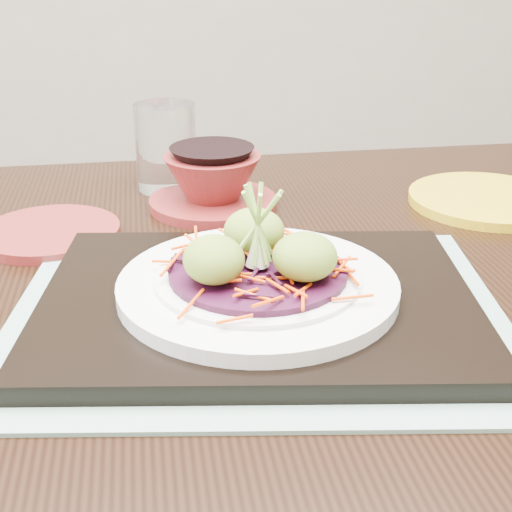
{
  "coord_description": "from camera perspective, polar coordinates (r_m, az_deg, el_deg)",
  "views": [
    {
      "loc": [
        0.0,
        -0.68,
        1.11
      ],
      "look_at": [
        0.05,
        -0.1,
        0.85
      ],
      "focal_mm": 50.0,
      "sensor_mm": 36.0,
      "label": 1
    }
  ],
  "objects": [
    {
      "name": "yellow_plate",
      "position": [
        0.94,
        18.02,
        4.3
      ],
      "size": [
        0.26,
        0.26,
        0.01
      ],
      "primitive_type": "cylinder",
      "rotation": [
        0.0,
        0.0,
        0.47
      ],
      "color": "#B29013",
      "rests_on": "dining_table"
    },
    {
      "name": "cabbage_bed",
      "position": [
        0.62,
        0.14,
        -1.26
      ],
      "size": [
        0.15,
        0.15,
        0.01
      ],
      "primitive_type": "cylinder",
      "color": "#360A24",
      "rests_on": "white_plate"
    },
    {
      "name": "white_plate",
      "position": [
        0.62,
        0.14,
        -2.29
      ],
      "size": [
        0.24,
        0.24,
        0.02
      ],
      "color": "silver",
      "rests_on": "serving_tray"
    },
    {
      "name": "terracotta_bowl_set",
      "position": [
        0.87,
        -3.48,
        5.76
      ],
      "size": [
        0.2,
        0.2,
        0.07
      ],
      "rotation": [
        0.0,
        0.0,
        0.39
      ],
      "color": "maroon",
      "rests_on": "dining_table"
    },
    {
      "name": "water_glass",
      "position": [
        0.94,
        -7.22,
        8.66
      ],
      "size": [
        0.1,
        0.1,
        0.11
      ],
      "primitive_type": "cylinder",
      "rotation": [
        0.0,
        0.0,
        -0.3
      ],
      "color": "white",
      "rests_on": "dining_table"
    },
    {
      "name": "guacamole_scoops",
      "position": [
        0.61,
        0.15,
        0.58
      ],
      "size": [
        0.13,
        0.12,
        0.04
      ],
      "color": "olive",
      "rests_on": "cabbage_bed"
    },
    {
      "name": "scallion_garnish",
      "position": [
        0.6,
        0.15,
        2.24
      ],
      "size": [
        0.06,
        0.06,
        0.08
      ],
      "primitive_type": null,
      "color": "#89BB4B",
      "rests_on": "cabbage_bed"
    },
    {
      "name": "placemat",
      "position": [
        0.63,
        0.14,
        -4.47
      ],
      "size": [
        0.45,
        0.37,
        0.0
      ],
      "primitive_type": "cube",
      "rotation": [
        0.0,
        0.0,
        -0.06
      ],
      "color": "gray",
      "rests_on": "dining_table"
    },
    {
      "name": "dining_table",
      "position": [
        0.75,
        1.74,
        -9.18
      ],
      "size": [
        1.36,
        0.97,
        0.81
      ],
      "rotation": [
        0.0,
        0.0,
        0.09
      ],
      "color": "black",
      "rests_on": "ground"
    },
    {
      "name": "carrot_julienne",
      "position": [
        0.61,
        0.14,
        -0.62
      ],
      "size": [
        0.19,
        0.19,
        0.01
      ],
      "primitive_type": null,
      "color": "#EA4204",
      "rests_on": "cabbage_bed"
    },
    {
      "name": "serving_tray",
      "position": [
        0.63,
        0.14,
        -3.64
      ],
      "size": [
        0.39,
        0.31,
        0.02
      ],
      "primitive_type": "cube",
      "rotation": [
        0.0,
        0.0,
        -0.06
      ],
      "color": "black",
      "rests_on": "placemat"
    },
    {
      "name": "terracotta_side_plate",
      "position": [
        0.82,
        -16.15,
        1.81
      ],
      "size": [
        0.21,
        0.21,
        0.01
      ],
      "primitive_type": "cylinder",
      "rotation": [
        0.0,
        0.0,
        0.45
      ],
      "color": "maroon",
      "rests_on": "dining_table"
    }
  ]
}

